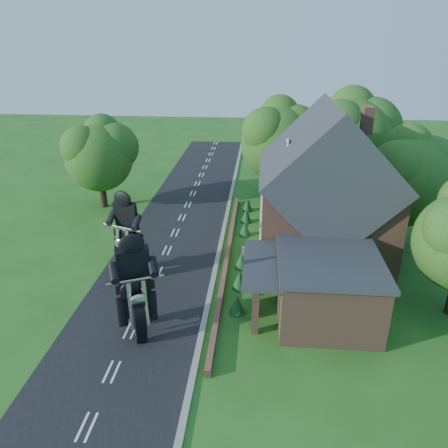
# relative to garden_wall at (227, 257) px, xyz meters

# --- Properties ---
(ground) EXTENTS (120.00, 120.00, 0.00)m
(ground) POSITION_rel_garden_wall_xyz_m (-4.30, -5.00, -0.20)
(ground) COLOR #215919
(ground) RESTS_ON ground
(road) EXTENTS (7.00, 80.00, 0.02)m
(road) POSITION_rel_garden_wall_xyz_m (-4.30, -5.00, -0.19)
(road) COLOR black
(road) RESTS_ON ground
(kerb) EXTENTS (0.30, 80.00, 0.12)m
(kerb) POSITION_rel_garden_wall_xyz_m (-0.65, -5.00, -0.14)
(kerb) COLOR gray
(kerb) RESTS_ON ground
(garden_wall) EXTENTS (0.30, 22.00, 0.40)m
(garden_wall) POSITION_rel_garden_wall_xyz_m (0.00, 0.00, 0.00)
(garden_wall) COLOR brown
(garden_wall) RESTS_ON ground
(house) EXTENTS (9.54, 8.64, 10.24)m
(house) POSITION_rel_garden_wall_xyz_m (6.19, 1.00, 4.14)
(house) COLOR brown
(house) RESTS_ON ground
(annex) EXTENTS (7.05, 5.94, 3.44)m
(annex) POSITION_rel_garden_wall_xyz_m (5.57, -5.80, 1.57)
(annex) COLOR brown
(annex) RESTS_ON ground
(tree_house_right) EXTENTS (6.51, 6.00, 8.40)m
(tree_house_right) POSITION_rel_garden_wall_xyz_m (12.35, 3.62, 4.99)
(tree_house_right) COLOR black
(tree_house_right) RESTS_ON ground
(tree_behind_house) EXTENTS (7.81, 7.20, 10.08)m
(tree_behind_house) POSITION_rel_garden_wall_xyz_m (9.88, 11.14, 6.03)
(tree_behind_house) COLOR black
(tree_behind_house) RESTS_ON ground
(tree_behind_left) EXTENTS (6.94, 6.40, 9.16)m
(tree_behind_left) POSITION_rel_garden_wall_xyz_m (3.86, 12.13, 5.53)
(tree_behind_left) COLOR black
(tree_behind_left) RESTS_ON ground
(tree_far_road) EXTENTS (6.08, 5.60, 7.84)m
(tree_far_road) POSITION_rel_garden_wall_xyz_m (-11.16, 9.11, 4.64)
(tree_far_road) COLOR black
(tree_far_road) RESTS_ON ground
(shrub_a) EXTENTS (0.90, 0.90, 1.10)m
(shrub_a) POSITION_rel_garden_wall_xyz_m (1.00, -6.00, 0.35)
(shrub_a) COLOR #133D1B
(shrub_a) RESTS_ON ground
(shrub_b) EXTENTS (0.90, 0.90, 1.10)m
(shrub_b) POSITION_rel_garden_wall_xyz_m (1.00, -3.50, 0.35)
(shrub_b) COLOR #133D1B
(shrub_b) RESTS_ON ground
(shrub_c) EXTENTS (0.90, 0.90, 1.10)m
(shrub_c) POSITION_rel_garden_wall_xyz_m (1.00, -1.00, 0.35)
(shrub_c) COLOR #133D1B
(shrub_c) RESTS_ON ground
(shrub_d) EXTENTS (0.90, 0.90, 1.10)m
(shrub_d) POSITION_rel_garden_wall_xyz_m (1.00, 4.00, 0.35)
(shrub_d) COLOR #133D1B
(shrub_d) RESTS_ON ground
(shrub_e) EXTENTS (0.90, 0.90, 1.10)m
(shrub_e) POSITION_rel_garden_wall_xyz_m (1.00, 6.50, 0.35)
(shrub_e) COLOR #133D1B
(shrub_e) RESTS_ON ground
(shrub_f) EXTENTS (0.90, 0.90, 1.10)m
(shrub_f) POSITION_rel_garden_wall_xyz_m (1.00, 9.00, 0.35)
(shrub_f) COLOR #133D1B
(shrub_f) RESTS_ON ground
(motorcycle_lead) EXTENTS (1.16, 1.82, 1.67)m
(motorcycle_lead) POSITION_rel_garden_wall_xyz_m (-3.81, -8.18, 0.63)
(motorcycle_lead) COLOR black
(motorcycle_lead) RESTS_ON ground
(motorcycle_follow) EXTENTS (1.05, 1.85, 1.68)m
(motorcycle_follow) POSITION_rel_garden_wall_xyz_m (-5.83, -2.43, 0.64)
(motorcycle_follow) COLOR black
(motorcycle_follow) RESTS_ON ground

